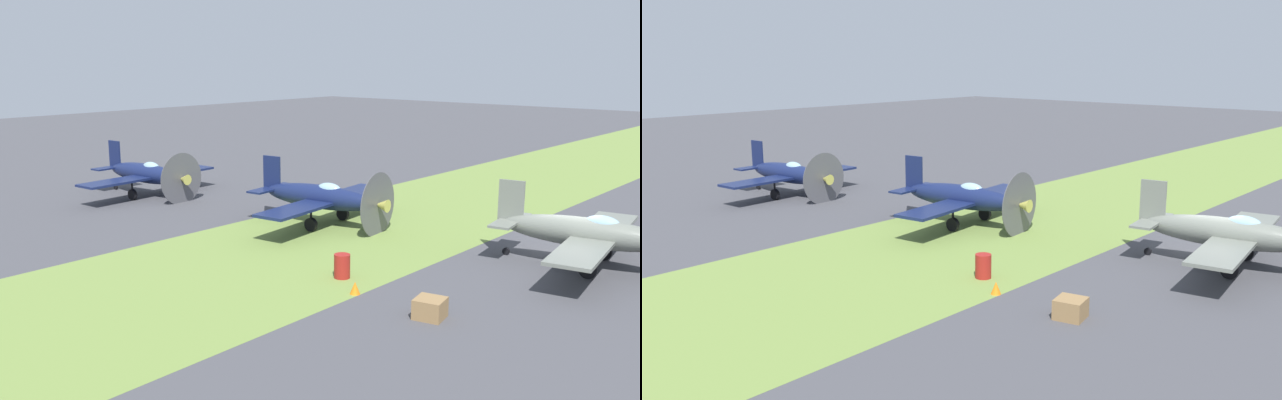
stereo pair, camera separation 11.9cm
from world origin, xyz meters
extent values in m
plane|color=#424247|center=(0.00, 0.00, 0.00)|extent=(160.00, 160.00, 0.00)
cube|color=olive|center=(0.00, -9.17, 0.00)|extent=(120.00, 11.00, 0.01)
ellipsoid|color=slate|center=(0.90, 0.88, 1.38)|extent=(2.08, 6.55, 1.18)
cube|color=slate|center=(0.85, 1.26, 1.23)|extent=(9.24, 2.89, 0.13)
cube|color=slate|center=(1.32, -2.03, 2.23)|extent=(0.24, 1.05, 1.80)
cube|color=slate|center=(1.32, -2.03, 1.47)|extent=(3.13, 1.28, 0.09)
ellipsoid|color=#8CB2C6|center=(0.82, 1.44, 1.79)|extent=(0.85, 1.41, 0.66)
cylinder|color=black|center=(-0.53, 1.16, 0.32)|extent=(0.30, 0.67, 0.65)
cylinder|color=black|center=(-0.53, 1.16, 0.78)|extent=(0.11, 0.11, 0.91)
cylinder|color=black|center=(2.20, 1.55, 0.32)|extent=(0.30, 0.67, 0.65)
cylinder|color=black|center=(2.20, 1.55, 0.78)|extent=(0.11, 0.11, 0.91)
cylinder|color=black|center=(1.33, -2.12, 0.15)|extent=(0.16, 0.32, 0.30)
ellipsoid|color=#141E47|center=(2.40, -11.38, 1.36)|extent=(1.86, 6.49, 1.17)
cube|color=#141E47|center=(2.36, -11.01, 1.22)|extent=(9.15, 2.58, 0.13)
cube|color=#141E47|center=(2.72, -14.28, 2.21)|extent=(0.21, 1.04, 1.79)
cube|color=#141E47|center=(2.72, -14.28, 1.46)|extent=(3.08, 1.17, 0.09)
cone|color=#B7B24C|center=(2.03, -7.97, 1.36)|extent=(0.67, 0.72, 0.60)
cylinder|color=#4C4C51|center=(2.05, -8.16, 1.36)|extent=(3.00, 0.37, 3.01)
ellipsoid|color=#8CB2C6|center=(2.34, -10.82, 1.77)|extent=(0.80, 1.38, 0.66)
cylinder|color=black|center=(1.00, -11.06, 0.32)|extent=(0.28, 0.66, 0.64)
cylinder|color=black|center=(1.00, -11.06, 0.77)|extent=(0.11, 0.11, 0.90)
cylinder|color=black|center=(3.71, -10.77, 0.32)|extent=(0.28, 0.66, 0.64)
cylinder|color=black|center=(3.71, -10.77, 0.77)|extent=(0.11, 0.11, 0.90)
cylinder|color=black|center=(2.73, -14.37, 0.15)|extent=(0.15, 0.31, 0.30)
ellipsoid|color=#141E47|center=(3.76, -23.66, 1.32)|extent=(1.49, 6.25, 1.13)
cube|color=#141E47|center=(3.74, -23.29, 1.18)|extent=(8.82, 2.05, 0.13)
cube|color=#141E47|center=(3.92, -26.48, 2.14)|extent=(0.15, 1.01, 1.73)
cube|color=#141E47|center=(3.92, -26.48, 1.41)|extent=(2.96, 0.99, 0.09)
cone|color=#B7B24C|center=(3.57, -20.34, 1.32)|extent=(0.62, 0.67, 0.58)
cylinder|color=#4C4C51|center=(3.58, -20.52, 1.32)|extent=(2.91, 0.20, 2.92)
ellipsoid|color=#8CB2C6|center=(3.73, -23.11, 1.72)|extent=(0.71, 1.31, 0.64)
cylinder|color=black|center=(2.42, -23.28, 0.31)|extent=(0.24, 0.63, 0.62)
cylinder|color=black|center=(2.42, -23.28, 0.75)|extent=(0.11, 0.11, 0.87)
cylinder|color=black|center=(5.05, -23.13, 0.31)|extent=(0.24, 0.63, 0.62)
cylinder|color=black|center=(5.05, -23.13, 0.75)|extent=(0.11, 0.11, 0.87)
cylinder|color=black|center=(3.93, -26.57, 0.15)|extent=(0.13, 0.30, 0.29)
cylinder|color=maroon|center=(8.09, -5.31, 0.45)|extent=(0.60, 0.60, 0.90)
cube|color=olive|center=(9.37, -0.72, 0.32)|extent=(1.07, 1.07, 0.64)
cone|color=orange|center=(9.17, -3.85, 0.22)|extent=(0.36, 0.36, 0.44)
camera|label=1|loc=(27.00, 10.09, 8.04)|focal=38.84mm
camera|label=2|loc=(26.92, 10.18, 8.04)|focal=38.84mm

